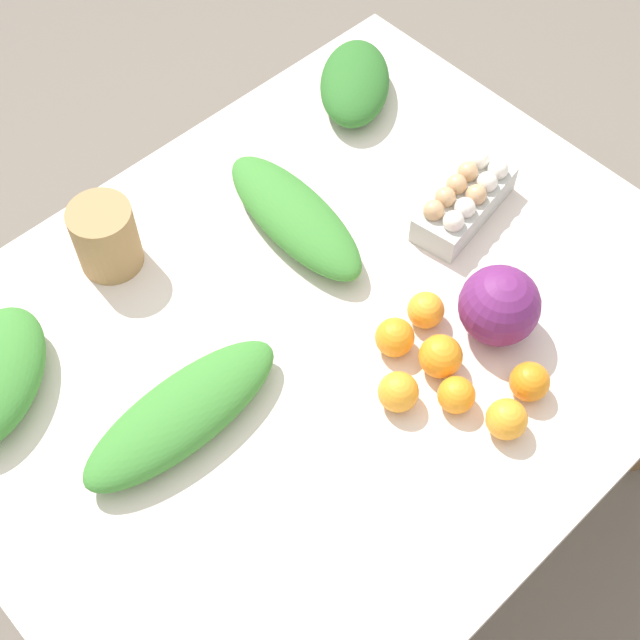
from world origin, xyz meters
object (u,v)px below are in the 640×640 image
Objects in this scene: egg_carton at (464,199)px; orange_1 at (456,395)px; greens_bunch_beet_tops at (182,413)px; orange_2 at (507,419)px; greens_bunch_chard at (355,83)px; orange_0 at (398,392)px; cabbage_purple at (499,306)px; orange_3 at (530,382)px; orange_6 at (426,310)px; paper_bag at (106,237)px; orange_5 at (441,356)px; orange_4 at (395,337)px; greens_bunch_kale at (294,216)px.

egg_carton reaches higher than orange_1.
orange_2 is at bearing -44.13° from greens_bunch_beet_tops.
greens_bunch_chard reaches higher than orange_0.
cabbage_purple is 0.64m from greens_bunch_chard.
orange_3 is 1.03× the size of orange_6.
orange_1 is (0.07, -0.07, -0.00)m from orange_0.
paper_bag is at bearing 106.81° from orange_0.
cabbage_purple reaches higher than paper_bag.
orange_0 is 0.91× the size of orange_5.
egg_carton is 0.68m from greens_bunch_beet_tops.
cabbage_purple is at bearing 45.67° from orange_2.
orange_0 is at bearing 134.25° from orange_1.
greens_bunch_chard is at bearing 68.58° from cabbage_purple.
orange_1 is (0.24, -0.65, -0.04)m from paper_bag.
orange_4 is at bearing -128.13° from greens_bunch_chard.
paper_bag is 0.78m from orange_2.
orange_1 is at bearing -45.75° from orange_0.
greens_bunch_chard is (0.23, 0.59, -0.03)m from cabbage_purple.
orange_2 is 1.04× the size of orange_6.
egg_carton reaches higher than orange_6.
orange_2 is 0.16m from orange_5.
paper_bag reaches higher than orange_6.
egg_carton is 0.38m from greens_bunch_chard.
orange_5 is at bearing -28.99° from greens_bunch_beet_tops.
orange_4 is 0.08m from orange_6.
orange_6 is (0.16, 0.08, -0.00)m from orange_0.
greens_bunch_chard reaches higher than orange_1.
paper_bag is at bearing -43.47° from egg_carton.
orange_3 is (-0.06, -0.12, -0.04)m from cabbage_purple.
greens_bunch_chard is 4.01× the size of orange_1.
orange_0 and orange_2 have the same top height.
orange_2 is at bearing -104.55° from orange_6.
greens_bunch_chard is at bearing 51.21° from orange_0.
orange_3 is 0.15m from orange_5.
orange_5 is 1.14× the size of orange_6.
orange_1 is 0.13m from orange_3.
paper_bag is 0.38m from greens_bunch_beet_tops.
paper_bag is 0.56m from orange_4.
orange_4 is at bearing 108.94° from orange_5.
greens_bunch_kale reaches higher than orange_2.
paper_bag is at bearing 72.45° from greens_bunch_beet_tops.
orange_5 is 0.10m from orange_6.
greens_bunch_chard is at bearing -111.20° from egg_carton.
greens_bunch_chard is at bearing 58.49° from orange_1.
orange_0 reaches higher than orange_1.
orange_5 is at bearing 175.12° from cabbage_purple.
greens_bunch_beet_tops reaches higher than orange_0.
egg_carton is 0.42m from orange_1.
paper_bag is at bearing 110.53° from orange_1.
cabbage_purple is at bearing 18.71° from orange_1.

